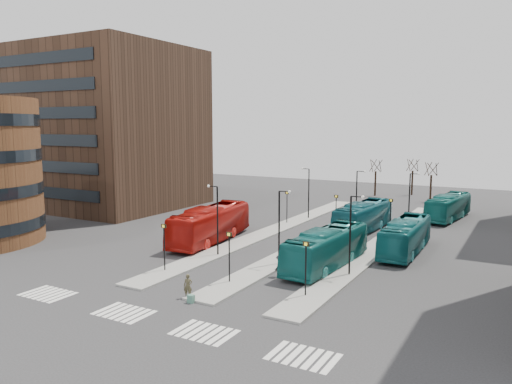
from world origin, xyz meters
The scene contains 19 objects.
ground centered at (0.00, 0.00, 0.00)m, with size 160.00×160.00×0.00m, color #29292C.
island_left centered at (-4.00, 30.00, 0.07)m, with size 2.50×45.00×0.15m, color gray.
island_mid centered at (2.00, 30.00, 0.07)m, with size 2.50×45.00×0.15m, color gray.
island_right centered at (8.00, 30.00, 0.07)m, with size 2.50×45.00×0.15m, color gray.
suitcase centered at (1.55, 7.41, 0.26)m, with size 0.42×0.33×0.52m, color navy.
red_bus centered at (-7.09, 22.25, 1.75)m, with size 2.95×12.59×3.51m, color #A9130D.
teal_bus_a centered at (6.21, 19.41, 1.59)m, with size 2.67×11.41×3.18m, color #136361.
teal_bus_b centered at (4.60, 34.30, 1.59)m, with size 2.68×11.45×3.19m, color #145B68.
teal_bus_c centered at (10.70, 27.22, 1.52)m, with size 2.56×10.95×3.05m, color #15676B.
teal_bus_d centered at (11.57, 46.06, 1.54)m, with size 2.58×11.04×3.08m, color #156C68.
traveller centered at (0.81, 8.09, 0.80)m, with size 0.59×0.38×1.61m, color #443E29.
commuter_a centered at (-7.43, 17.38, 0.81)m, with size 0.78×0.61×1.61m, color black.
commuter_b centered at (3.45, 16.88, 0.79)m, with size 0.92×0.38×1.58m, color black.
commuter_c centered at (4.00, 15.33, 0.83)m, with size 1.07×0.61×1.66m, color black.
crosswalk_stripes centered at (1.75, 4.00, 0.01)m, with size 22.35×2.40×0.01m.
office_block centered at (-34.00, 33.98, 11.00)m, with size 25.00×20.12×22.00m.
sign_poles centered at (1.60, 23.00, 2.41)m, with size 12.45×22.12×3.65m.
lamp_posts centered at (2.64, 28.00, 3.58)m, with size 14.04×20.24×6.12m.
bare_trees centered at (2.67, 62.67, 2.72)m, with size 10.97×8.14×5.90m.
Camera 1 is at (20.43, -17.61, 11.43)m, focal length 35.00 mm.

